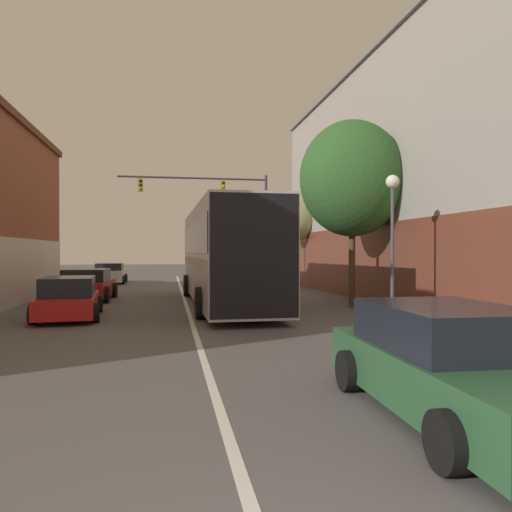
{
  "coord_description": "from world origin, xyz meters",
  "views": [
    {
      "loc": [
        -0.66,
        -2.3,
        2.1
      ],
      "look_at": [
        2.48,
        15.67,
        1.93
      ],
      "focal_mm": 35.0,
      "sensor_mm": 36.0,
      "label": 1
    }
  ],
  "objects_px": {
    "parked_car_left_mid": "(87,285)",
    "parked_car_left_far": "(110,274)",
    "traffic_signal_gantry": "(224,204)",
    "street_tree_near": "(352,179)",
    "bus": "(225,252)",
    "hatchback_foreground": "(453,365)",
    "parked_car_left_near": "(69,299)",
    "street_lamp": "(392,226)",
    "street_tree_far": "(295,216)"
  },
  "relations": [
    {
      "from": "parked_car_left_mid",
      "to": "parked_car_left_far",
      "type": "bearing_deg",
      "value": 3.22
    },
    {
      "from": "traffic_signal_gantry",
      "to": "street_tree_near",
      "type": "height_order",
      "value": "traffic_signal_gantry"
    },
    {
      "from": "traffic_signal_gantry",
      "to": "street_tree_near",
      "type": "relative_size",
      "value": 1.36
    },
    {
      "from": "bus",
      "to": "parked_car_left_far",
      "type": "bearing_deg",
      "value": 21.71
    },
    {
      "from": "bus",
      "to": "traffic_signal_gantry",
      "type": "bearing_deg",
      "value": -6.92
    },
    {
      "from": "hatchback_foreground",
      "to": "parked_car_left_near",
      "type": "relative_size",
      "value": 1.06
    },
    {
      "from": "street_lamp",
      "to": "street_tree_near",
      "type": "relative_size",
      "value": 0.61
    },
    {
      "from": "bus",
      "to": "street_tree_far",
      "type": "height_order",
      "value": "street_tree_far"
    },
    {
      "from": "parked_car_left_mid",
      "to": "street_lamp",
      "type": "xyz_separation_m",
      "value": [
        9.71,
        -8.9,
        2.17
      ]
    },
    {
      "from": "bus",
      "to": "hatchback_foreground",
      "type": "xyz_separation_m",
      "value": [
        1.38,
        -13.73,
        -1.43
      ]
    },
    {
      "from": "traffic_signal_gantry",
      "to": "street_tree_near",
      "type": "bearing_deg",
      "value": -76.94
    },
    {
      "from": "traffic_signal_gantry",
      "to": "street_tree_far",
      "type": "bearing_deg",
      "value": -40.44
    },
    {
      "from": "bus",
      "to": "traffic_signal_gantry",
      "type": "distance_m",
      "value": 13.04
    },
    {
      "from": "traffic_signal_gantry",
      "to": "parked_car_left_far",
      "type": "bearing_deg",
      "value": 166.53
    },
    {
      "from": "bus",
      "to": "parked_car_left_mid",
      "type": "height_order",
      "value": "bus"
    },
    {
      "from": "traffic_signal_gantry",
      "to": "street_tree_near",
      "type": "xyz_separation_m",
      "value": [
        3.3,
        -14.25,
        -0.35
      ]
    },
    {
      "from": "traffic_signal_gantry",
      "to": "street_tree_far",
      "type": "relative_size",
      "value": 1.67
    },
    {
      "from": "parked_car_left_near",
      "to": "bus",
      "type": "bearing_deg",
      "value": -65.51
    },
    {
      "from": "street_tree_near",
      "to": "bus",
      "type": "bearing_deg",
      "value": 160.37
    },
    {
      "from": "hatchback_foreground",
      "to": "parked_car_left_mid",
      "type": "distance_m",
      "value": 17.85
    },
    {
      "from": "parked_car_left_far",
      "to": "street_tree_near",
      "type": "xyz_separation_m",
      "value": [
        10.62,
        -16.0,
        4.2
      ]
    },
    {
      "from": "hatchback_foreground",
      "to": "parked_car_left_far",
      "type": "relative_size",
      "value": 1.18
    },
    {
      "from": "hatchback_foreground",
      "to": "parked_car_left_mid",
      "type": "relative_size",
      "value": 1.11
    },
    {
      "from": "parked_car_left_mid",
      "to": "traffic_signal_gantry",
      "type": "relative_size",
      "value": 0.43
    },
    {
      "from": "bus",
      "to": "traffic_signal_gantry",
      "type": "height_order",
      "value": "traffic_signal_gantry"
    },
    {
      "from": "street_lamp",
      "to": "street_tree_near",
      "type": "xyz_separation_m",
      "value": [
        0.52,
        4.55,
        2.01
      ]
    },
    {
      "from": "parked_car_left_mid",
      "to": "parked_car_left_near",
      "type": "bearing_deg",
      "value": -175.42
    },
    {
      "from": "street_tree_near",
      "to": "parked_car_left_mid",
      "type": "bearing_deg",
      "value": 157.0
    },
    {
      "from": "hatchback_foreground",
      "to": "street_lamp",
      "type": "distance_m",
      "value": 8.29
    },
    {
      "from": "bus",
      "to": "street_tree_near",
      "type": "height_order",
      "value": "street_tree_near"
    },
    {
      "from": "parked_car_left_mid",
      "to": "street_tree_near",
      "type": "bearing_deg",
      "value": -111.67
    },
    {
      "from": "parked_car_left_near",
      "to": "parked_car_left_mid",
      "type": "height_order",
      "value": "parked_car_left_mid"
    },
    {
      "from": "parked_car_left_near",
      "to": "street_tree_near",
      "type": "relative_size",
      "value": 0.62
    },
    {
      "from": "bus",
      "to": "traffic_signal_gantry",
      "type": "relative_size",
      "value": 1.34
    },
    {
      "from": "parked_car_left_far",
      "to": "street_tree_near",
      "type": "bearing_deg",
      "value": -147.61
    },
    {
      "from": "traffic_signal_gantry",
      "to": "street_lamp",
      "type": "xyz_separation_m",
      "value": [
        2.78,
        -18.81,
        -2.36
      ]
    },
    {
      "from": "parked_car_left_near",
      "to": "traffic_signal_gantry",
      "type": "height_order",
      "value": "traffic_signal_gantry"
    },
    {
      "from": "parked_car_left_far",
      "to": "street_tree_near",
      "type": "distance_m",
      "value": 19.66
    },
    {
      "from": "hatchback_foreground",
      "to": "street_lamp",
      "type": "relative_size",
      "value": 1.07
    },
    {
      "from": "parked_car_left_far",
      "to": "street_tree_far",
      "type": "bearing_deg",
      "value": -115.53
    },
    {
      "from": "bus",
      "to": "traffic_signal_gantry",
      "type": "xyz_separation_m",
      "value": [
        1.32,
        12.6,
        3.09
      ]
    },
    {
      "from": "street_lamp",
      "to": "street_tree_near",
      "type": "height_order",
      "value": "street_tree_near"
    },
    {
      "from": "hatchback_foreground",
      "to": "parked_car_left_mid",
      "type": "bearing_deg",
      "value": 24.35
    },
    {
      "from": "parked_car_left_far",
      "to": "street_lamp",
      "type": "relative_size",
      "value": 0.91
    },
    {
      "from": "parked_car_left_mid",
      "to": "street_tree_near",
      "type": "relative_size",
      "value": 0.59
    },
    {
      "from": "street_tree_far",
      "to": "hatchback_foreground",
      "type": "bearing_deg",
      "value": -99.5
    },
    {
      "from": "parked_car_left_near",
      "to": "street_lamp",
      "type": "height_order",
      "value": "street_lamp"
    },
    {
      "from": "bus",
      "to": "street_tree_near",
      "type": "bearing_deg",
      "value": -110.56
    },
    {
      "from": "parked_car_left_mid",
      "to": "hatchback_foreground",
      "type": "bearing_deg",
      "value": -155.64
    },
    {
      "from": "parked_car_left_far",
      "to": "street_lamp",
      "type": "bearing_deg",
      "value": -155.02
    }
  ]
}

